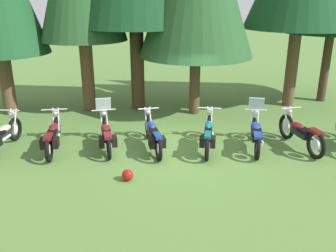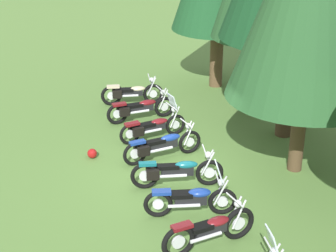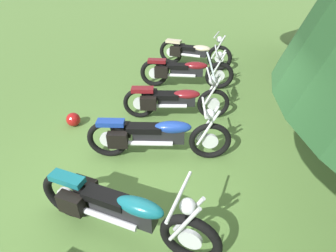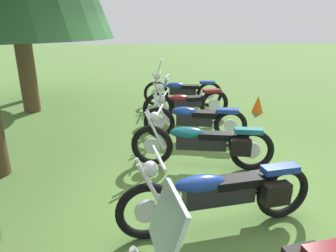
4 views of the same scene
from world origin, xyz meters
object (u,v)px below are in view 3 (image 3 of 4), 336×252
Objects in this scene: motorcycle_1 at (185,71)px; motorcycle_4 at (120,210)px; dropped_helmet at (73,119)px; motorcycle_2 at (175,99)px; motorcycle_0 at (193,52)px; motorcycle_3 at (156,135)px.

motorcycle_4 reaches higher than motorcycle_1.
motorcycle_2 is at bearing 109.64° from dropped_helmet.
motorcycle_0 is 1.01× the size of motorcycle_2.
motorcycle_3 is at bearing 71.05° from dropped_helmet.
dropped_helmet is at bearing -137.03° from motorcycle_1.
motorcycle_3 is (4.26, -0.10, 0.01)m from motorcycle_0.
motorcycle_4 reaches higher than dropped_helmet.
motorcycle_4 reaches higher than motorcycle_0.
motorcycle_3 reaches higher than dropped_helmet.
dropped_helmet is (-2.19, -1.78, -0.31)m from motorcycle_4.
motorcycle_0 is 5.82m from motorcycle_4.
motorcycle_2 is 2.06m from dropped_helmet.
motorcycle_1 is at bearing 79.14° from motorcycle_3.
motorcycle_1 is (1.45, -0.04, 0.00)m from motorcycle_0.
motorcycle_0 is 0.91× the size of motorcycle_3.
motorcycle_2 is 0.91× the size of motorcycle_3.
motorcycle_4 is at bearing 39.11° from dropped_helmet.
motorcycle_4 reaches higher than motorcycle_3.
motorcycle_1 is 1.08× the size of motorcycle_2.
motorcycle_2 reaches higher than motorcycle_4.
motorcycle_0 is 0.93× the size of motorcycle_1.
motorcycle_4 is 2.83m from dropped_helmet.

